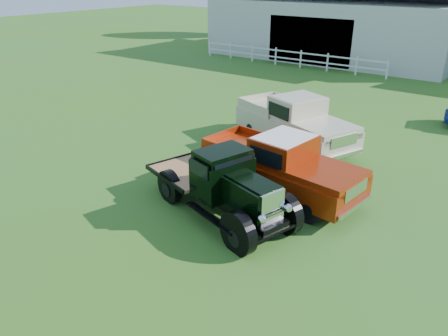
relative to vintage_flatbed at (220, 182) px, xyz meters
The scene contains 6 objects.
ground 1.24m from the vintage_flatbed, 134.41° to the right, with size 120.00×120.00×0.00m, color #356F2B.
shed_left 26.60m from the vintage_flatbed, 106.53° to the left, with size 18.80×10.20×5.60m, color #ACACAC, non-canonical shape.
fence_rail 21.24m from the vintage_flatbed, 113.74° to the left, with size 14.20×0.16×1.20m, color white, non-canonical shape.
vintage_flatbed is the anchor object (origin of this frame).
red_pickup 2.14m from the vintage_flatbed, 70.97° to the left, with size 5.15×1.98×1.88m, color maroon, non-canonical shape.
white_pickup 5.85m from the vintage_flatbed, 97.99° to the left, with size 5.29×2.05×1.94m, color beige, non-canonical shape.
Camera 1 is at (6.94, -7.96, 6.20)m, focal length 35.00 mm.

